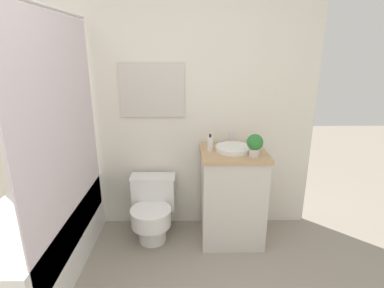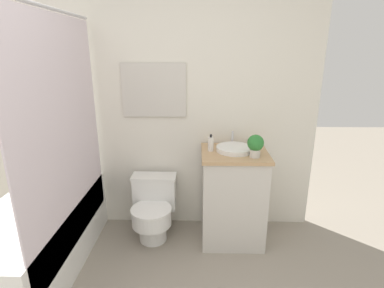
% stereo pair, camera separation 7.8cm
% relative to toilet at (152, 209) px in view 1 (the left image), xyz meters
% --- Properties ---
extents(wall_back, '(3.24, 0.07, 2.50)m').
position_rel_toilet_xyz_m(wall_back, '(-0.08, 0.29, 0.96)').
color(wall_back, silver).
rests_on(wall_back, ground_plane).
extents(shower_area, '(0.68, 1.46, 1.98)m').
position_rel_toilet_xyz_m(shower_area, '(-0.85, -0.46, 0.02)').
color(shower_area, white).
rests_on(shower_area, ground_plane).
extents(toilet, '(0.42, 0.51, 0.57)m').
position_rel_toilet_xyz_m(toilet, '(0.00, 0.00, 0.00)').
color(toilet, white).
rests_on(toilet, ground_plane).
extents(vanity, '(0.58, 0.53, 0.86)m').
position_rel_toilet_xyz_m(vanity, '(0.74, -0.01, 0.14)').
color(vanity, beige).
rests_on(vanity, ground_plane).
extents(sink, '(0.32, 0.36, 0.13)m').
position_rel_toilet_xyz_m(sink, '(0.74, 0.01, 0.59)').
color(sink, white).
rests_on(sink, vanity).
extents(soap_bottle, '(0.05, 0.05, 0.15)m').
position_rel_toilet_xyz_m(soap_bottle, '(0.53, 0.01, 0.64)').
color(soap_bottle, silver).
rests_on(soap_bottle, vanity).
extents(potted_plant, '(0.14, 0.14, 0.19)m').
position_rel_toilet_xyz_m(potted_plant, '(0.89, -0.15, 0.68)').
color(potted_plant, beige).
rests_on(potted_plant, vanity).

